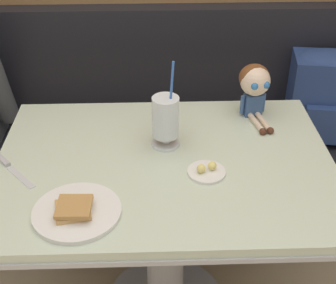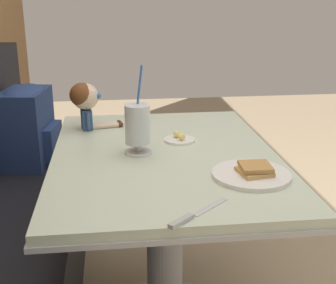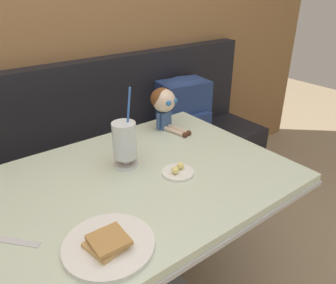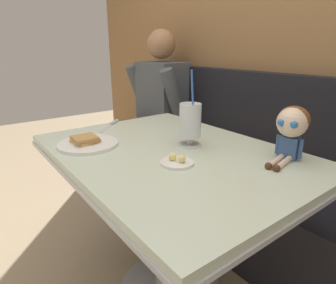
{
  "view_description": "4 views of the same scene",
  "coord_description": "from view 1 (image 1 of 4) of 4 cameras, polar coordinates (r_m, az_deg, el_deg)",
  "views": [
    {
      "loc": [
        -0.03,
        -1.09,
        1.65
      ],
      "look_at": [
        0.01,
        0.2,
        0.8
      ],
      "focal_mm": 51.42,
      "sensor_mm": 36.0,
      "label": 1
    },
    {
      "loc": [
        -1.58,
        0.36,
        1.31
      ],
      "look_at": [
        0.05,
        0.16,
        0.77
      ],
      "focal_mm": 49.9,
      "sensor_mm": 36.0,
      "label": 2
    },
    {
      "loc": [
        -0.53,
        -0.69,
        1.39
      ],
      "look_at": [
        0.12,
        0.16,
        0.85
      ],
      "focal_mm": 34.83,
      "sensor_mm": 36.0,
      "label": 3
    },
    {
      "loc": [
        0.86,
        -0.49,
        1.14
      ],
      "look_at": [
        -0.02,
        0.18,
        0.77
      ],
      "focal_mm": 30.67,
      "sensor_mm": 36.0,
      "label": 4
    }
  ],
  "objects": [
    {
      "name": "butter_saucer",
      "position": [
        1.51,
        4.58,
        -3.45
      ],
      "size": [
        0.12,
        0.12,
        0.04
      ],
      "color": "white",
      "rests_on": "diner_table"
    },
    {
      "name": "toast_plate",
      "position": [
        1.38,
        -10.83,
        -8.05
      ],
      "size": [
        0.25,
        0.25,
        0.04
      ],
      "color": "white",
      "rests_on": "diner_table"
    },
    {
      "name": "milkshake_glass",
      "position": [
        1.59,
        -0.29,
        2.7
      ],
      "size": [
        0.1,
        0.1,
        0.32
      ],
      "color": "silver",
      "rests_on": "diner_table"
    },
    {
      "name": "seated_doll",
      "position": [
        1.79,
        10.27,
        6.82
      ],
      "size": [
        0.13,
        0.23,
        0.2
      ],
      "color": "#385689",
      "rests_on": "diner_table"
    },
    {
      "name": "diner_table",
      "position": [
        1.68,
        -0.36,
        -7.7
      ],
      "size": [
        1.11,
        0.81,
        0.74
      ],
      "color": "beige",
      "rests_on": "ground"
    },
    {
      "name": "booth_bench",
      "position": [
        2.32,
        -0.8,
        -1.56
      ],
      "size": [
        2.6,
        0.48,
        1.0
      ],
      "color": "black",
      "rests_on": "ground"
    },
    {
      "name": "butter_knife",
      "position": [
        1.62,
        -18.55,
        -2.52
      ],
      "size": [
        0.17,
        0.19,
        0.01
      ],
      "color": "silver",
      "rests_on": "diner_table"
    },
    {
      "name": "backpack",
      "position": [
        2.25,
        18.06,
        5.47
      ],
      "size": [
        0.33,
        0.28,
        0.41
      ],
      "color": "navy",
      "rests_on": "booth_bench"
    }
  ]
}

